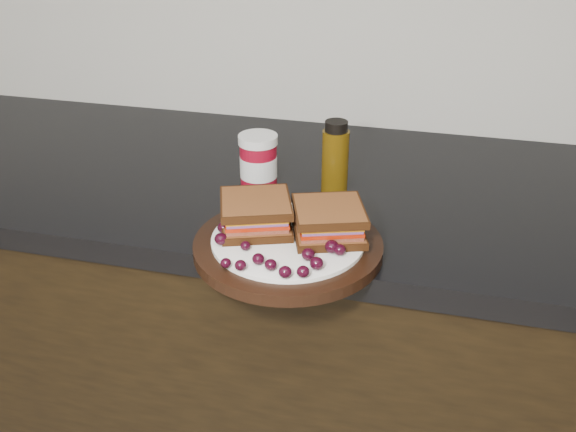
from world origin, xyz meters
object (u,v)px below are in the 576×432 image
object	(u,v)px
sandwich_left	(256,214)
oil_bottle	(335,157)
condiment_jar	(258,162)
plate	(288,246)

from	to	relation	value
sandwich_left	oil_bottle	distance (m)	0.22
oil_bottle	sandwich_left	bearing A→B (deg)	-111.98
condiment_jar	oil_bottle	distance (m)	0.13
sandwich_left	oil_bottle	size ratio (longest dim) A/B	0.80
plate	oil_bottle	xyz separation A→B (m)	(0.03, 0.22, 0.06)
sandwich_left	condiment_jar	world-z (taller)	condiment_jar
sandwich_left	condiment_jar	xyz separation A→B (m)	(-0.05, 0.18, 0.00)
condiment_jar	oil_bottle	bearing A→B (deg)	9.94
plate	oil_bottle	distance (m)	0.23
plate	condiment_jar	bearing A→B (deg)	117.66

